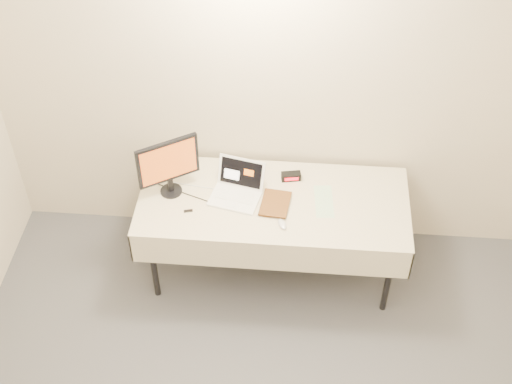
# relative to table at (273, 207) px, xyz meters

# --- Properties ---
(back_wall) EXTENTS (4.00, 0.10, 2.70)m
(back_wall) POSITION_rel_table_xyz_m (0.00, 0.45, 0.67)
(back_wall) COLOR beige
(back_wall) RESTS_ON ground
(table) EXTENTS (1.86, 0.81, 0.74)m
(table) POSITION_rel_table_xyz_m (0.00, 0.00, 0.00)
(table) COLOR black
(table) RESTS_ON ground
(laptop) EXTENTS (0.39, 0.38, 0.22)m
(laptop) POSITION_rel_table_xyz_m (-0.25, 0.05, 0.12)
(laptop) COLOR white
(laptop) RESTS_ON table
(monitor) EXTENTS (0.38, 0.25, 0.45)m
(monitor) POSITION_rel_table_xyz_m (-0.71, 0.03, 0.32)
(monitor) COLOR black
(monitor) RESTS_ON table
(book) EXTENTS (0.19, 0.05, 0.26)m
(book) POSITION_rel_table_xyz_m (-0.08, -0.03, 0.19)
(book) COLOR #93531A
(book) RESTS_ON table
(alarm_clock) EXTENTS (0.14, 0.08, 0.06)m
(alarm_clock) POSITION_rel_table_xyz_m (0.11, 0.22, 0.09)
(alarm_clock) COLOR black
(alarm_clock) RESTS_ON table
(clicker) EXTENTS (0.08, 0.11, 0.02)m
(clicker) POSITION_rel_table_xyz_m (0.07, -0.23, 0.07)
(clicker) COLOR silver
(clicker) RESTS_ON table
(paper_form) EXTENTS (0.15, 0.32, 0.00)m
(paper_form) POSITION_rel_table_xyz_m (0.34, 0.02, 0.06)
(paper_form) COLOR #B2D9AC
(paper_form) RESTS_ON table
(usb_dongle) EXTENTS (0.06, 0.03, 0.01)m
(usb_dongle) POSITION_rel_table_xyz_m (-0.57, -0.15, 0.07)
(usb_dongle) COLOR black
(usb_dongle) RESTS_ON table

